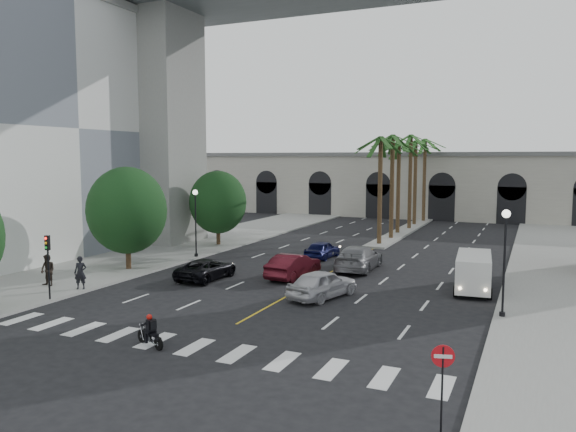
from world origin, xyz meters
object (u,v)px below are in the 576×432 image
object	(u,v)px
lamp_post_left_far	(196,217)
do_not_enter_sign	(443,370)
motorcycle_rider	(151,332)
car_c	(207,269)
car_e	(322,249)
car_a	(322,284)
lamp_post_right	(505,254)
pedestrian_a	(80,273)
car_d	(358,258)
car_b	(293,266)
traffic_signal_far	(48,256)
pedestrian_b	(48,270)
cargo_van	(474,271)

from	to	relation	value
lamp_post_left_far	do_not_enter_sign	distance (m)	30.35
motorcycle_rider	car_c	xyz separation A→B (m)	(-4.89, 12.05, 0.05)
car_e	car_a	bearing A→B (deg)	113.65
lamp_post_right	pedestrian_a	bearing A→B (deg)	-170.06
car_d	car_b	bearing A→B (deg)	51.70
car_a	car_e	distance (m)	12.43
car_a	car_c	xyz separation A→B (m)	(-8.53, 1.51, -0.14)
motorcycle_rider	traffic_signal_far	bearing A→B (deg)	-179.07
car_b	pedestrian_a	xyz separation A→B (m)	(-9.87, -8.53, 0.32)
traffic_signal_far	lamp_post_right	bearing A→B (deg)	15.98
car_a	car_d	size ratio (longest dim) A/B	0.81
lamp_post_left_far	car_a	size ratio (longest dim) A/B	1.13
lamp_post_left_far	motorcycle_rider	xyz separation A→B (m)	(9.72, -18.21, -2.60)
car_a	car_c	bearing A→B (deg)	6.19
traffic_signal_far	car_c	xyz separation A→B (m)	(4.73, 8.34, -1.84)
car_d	lamp_post_right	bearing A→B (deg)	136.92
car_c	car_a	bearing A→B (deg)	171.40
car_b	pedestrian_a	bearing A→B (deg)	46.17
car_a	pedestrian_a	world-z (taller)	pedestrian_a
motorcycle_rider	do_not_enter_sign	xyz separation A→B (m)	(12.18, -2.77, 1.30)
motorcycle_rider	pedestrian_a	bearing A→B (deg)	169.76
pedestrian_a	do_not_enter_sign	distance (m)	23.77
car_c	pedestrian_b	size ratio (longest dim) A/B	2.53
car_c	lamp_post_left_far	bearing A→B (deg)	-50.43
traffic_signal_far	pedestrian_a	world-z (taller)	traffic_signal_far
lamp_post_right	traffic_signal_far	distance (m)	23.62
car_a	car_c	size ratio (longest dim) A/B	0.99
pedestrian_b	do_not_enter_sign	size ratio (longest dim) A/B	0.72
lamp_post_right	car_a	size ratio (longest dim) A/B	1.13
car_a	cargo_van	distance (m)	9.07
car_c	car_d	distance (m)	10.61
cargo_van	car_d	bearing A→B (deg)	152.21
lamp_post_left_far	car_e	size ratio (longest dim) A/B	1.31
car_a	pedestrian_a	size ratio (longest dim) A/B	2.44
traffic_signal_far	car_e	distance (m)	20.57
car_b	pedestrian_b	bearing A→B (deg)	40.74
car_e	pedestrian_a	distance (m)	18.38
lamp_post_left_far	pedestrian_a	world-z (taller)	lamp_post_left_far
car_c	car_d	bearing A→B (deg)	-138.07
traffic_signal_far	car_c	world-z (taller)	traffic_signal_far
lamp_post_right	car_d	xyz separation A→B (m)	(-9.90, 8.73, -2.37)
car_c	motorcycle_rider	bearing A→B (deg)	113.54
pedestrian_a	car_d	bearing A→B (deg)	18.32
car_e	cargo_van	xyz separation A→B (m)	(11.91, -6.61, 0.51)
pedestrian_a	traffic_signal_far	bearing A→B (deg)	-111.51
cargo_van	pedestrian_b	bearing A→B (deg)	-162.72
car_a	car_d	xyz separation A→B (m)	(-0.46, 8.40, 0.05)
pedestrian_b	car_d	bearing A→B (deg)	40.47
car_b	pedestrian_b	world-z (taller)	pedestrian_b
car_b	car_e	distance (m)	7.48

